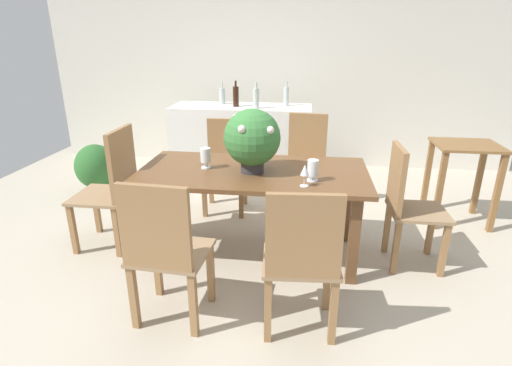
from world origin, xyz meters
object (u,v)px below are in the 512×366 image
Objects in this scene: chair_foot_end at (407,202)px; wine_glass at (305,171)px; chair_far_right at (306,160)px; wine_bottle_clear at (236,96)px; wine_bottle_dark at (256,98)px; crystal_vase_left at (206,156)px; dining_table at (253,183)px; side_table at (464,166)px; flower_centerpiece at (252,139)px; kitchen_counter at (242,143)px; chair_far_left at (226,160)px; chair_near_right at (302,257)px; crystal_vase_center_near at (313,169)px; chair_head_end at (113,184)px; potted_plant_floor at (96,168)px; chair_near_left at (164,248)px; wine_bottle_green at (286,96)px; wine_bottle_tall at (222,96)px.

wine_glass is (-0.80, -0.31, 0.32)m from chair_foot_end.
chair_far_right is 1.32m from wine_bottle_clear.
crystal_vase_left is at bearing -96.44° from wine_bottle_dark.
side_table is at bearing 24.77° from dining_table.
kitchen_counter is at bearing 101.65° from flower_centerpiece.
chair_foot_end is at bearing -128.80° from side_table.
chair_foot_end is 0.92m from wine_glass.
chair_far_right is at bearing 67.11° from flower_centerpiece.
chair_near_right is (0.83, -1.90, 0.02)m from chair_far_left.
wine_bottle_clear is at bearing -144.62° from kitchen_counter.
kitchen_counter is at bearing 112.85° from crystal_vase_center_near.
crystal_vase_left reaches higher than side_table.
crystal_vase_center_near is (0.88, -1.14, 0.31)m from chair_far_left.
chair_foot_end is at bearing 89.73° from chair_head_end.
wine_bottle_dark is 0.50× the size of potted_plant_floor.
chair_far_left is at bearing -5.91° from potted_plant_floor.
dining_table is at bearing 143.03° from wine_glass.
chair_near_left is 0.58× the size of kitchen_counter.
flower_centerpiece is 2.18m from side_table.
chair_far_left is at bearing 140.31° from chair_head_end.
chair_far_left is 2.34m from side_table.
side_table is at bearing -21.07° from wine_bottle_dark.
chair_far_right reaches higher than crystal_vase_left.
chair_far_left is 1.19× the size of side_table.
chair_near_left is at bearing -101.06° from wine_bottle_green.
chair_near_right is at bearing 138.91° from chair_foot_end.
potted_plant_floor is at bearing 145.17° from crystal_vase_left.
flower_centerpiece is at bearing -72.11° from wine_bottle_tall.
wine_bottle_dark reaches higher than chair_foot_end.
chair_foot_end is 1.23× the size of side_table.
wine_glass is at bearing -65.03° from wine_bottle_tall.
wine_bottle_green reaches higher than crystal_vase_center_near.
potted_plant_floor is (-1.97, 1.15, -0.69)m from flower_centerpiece.
wine_bottle_dark is at bearing 149.28° from chair_head_end.
chair_head_end reaches higher than crystal_vase_left.
kitchen_counter is at bearing 39.85° from chair_foot_end.
chair_far_right reaches higher than chair_foot_end.
chair_head_end is at bearing 178.13° from flower_centerpiece.
crystal_vase_center_near is 0.13m from wine_glass.
kitchen_counter is at bearing 157.51° from side_table.
wine_bottle_dark reaches higher than chair_far_left.
wine_bottle_green is (0.57, 2.89, 0.51)m from chair_near_left.
wine_bottle_clear is (-0.03, 2.76, 0.51)m from chair_near_left.
dining_table is 11.20× the size of crystal_vase_center_near.
flower_centerpiece is at bearing -94.40° from wine_bottle_green.
chair_head_end is at bearing 169.09° from wine_glass.
wine_bottle_dark reaches higher than flower_centerpiece.
side_table is at bearing -30.55° from wine_bottle_green.
chair_near_left is at bearing -91.97° from crystal_vase_left.
chair_far_left is at bearing -106.42° from wine_bottle_dark.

